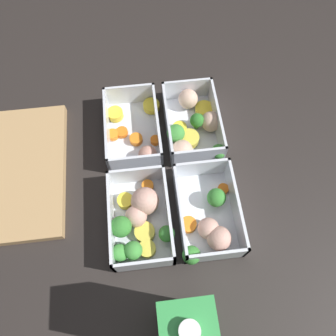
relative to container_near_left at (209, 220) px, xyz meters
name	(u,v)px	position (x,y,z in m)	size (l,w,h in m)	color
ground_plane	(168,172)	(0.11, 0.06, -0.02)	(4.00, 4.00, 0.00)	#282321
container_near_left	(209,220)	(0.00, 0.00, 0.00)	(0.17, 0.11, 0.06)	silver
container_near_right	(193,126)	(0.20, 0.00, 0.00)	(0.18, 0.13, 0.06)	silver
container_far_left	(139,219)	(0.01, 0.12, 0.00)	(0.17, 0.11, 0.06)	silver
container_far_right	(135,132)	(0.20, 0.12, 0.00)	(0.17, 0.12, 0.06)	silver
juice_carton	(185,329)	(-0.17, 0.07, 0.07)	(0.07, 0.07, 0.20)	green
cutting_board	(18,172)	(0.14, 0.35, -0.01)	(0.28, 0.18, 0.02)	tan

